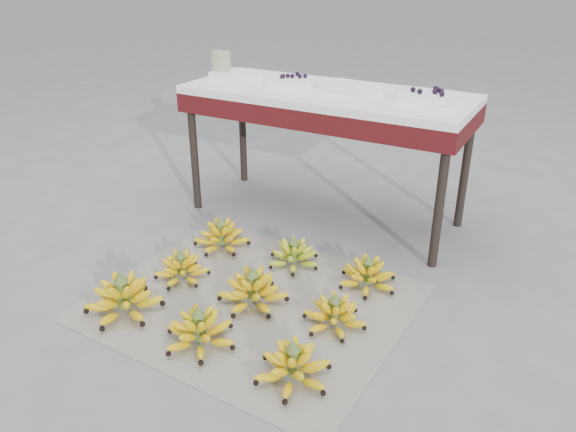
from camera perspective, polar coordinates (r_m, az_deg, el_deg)
The scene contains 17 objects.
ground at distance 2.47m, azimuth -5.27°, elevation -7.65°, with size 60.00×60.00×0.00m, color slate.
newspaper_mat at distance 2.39m, azimuth -3.72°, elevation -8.66°, with size 1.25×1.05×0.01m, color beige.
bunch_front_left at distance 2.38m, azimuth -16.37°, elevation -8.04°, with size 0.37×0.37×0.19m.
bunch_front_center at distance 2.15m, azimuth -8.94°, elevation -11.47°, with size 0.28×0.28×0.17m.
bunch_front_right at distance 1.97m, azimuth 0.52°, elevation -14.99°, with size 0.33×0.33×0.16m.
bunch_mid_left at distance 2.56m, azimuth -10.73°, elevation -5.28°, with size 0.28×0.28×0.15m.
bunch_mid_center at distance 2.35m, azimuth -3.59°, elevation -7.59°, with size 0.31×0.31×0.18m.
bunch_mid_right at distance 2.22m, azimuth 4.73°, elevation -9.96°, with size 0.30×0.30×0.15m.
bunch_back_left at distance 2.79m, azimuth -6.76°, elevation -2.10°, with size 0.36×0.36×0.16m.
bunch_back_center at distance 2.62m, azimuth 0.58°, elevation -3.98°, with size 0.32×0.32×0.15m.
bunch_back_right at distance 2.48m, azimuth 8.09°, elevation -5.98°, with size 0.33×0.33×0.16m.
vendor_table at distance 2.92m, azimuth 3.94°, elevation 11.11°, with size 1.46×0.59×0.70m.
tray_far_left at distance 3.18m, azimuth -5.39°, elevation 14.09°, with size 0.24×0.17×0.04m.
tray_left at distance 3.00m, azimuth 0.67°, elevation 13.52°, with size 0.26×0.20×0.06m.
tray_right at distance 2.87m, azimuth 6.39°, elevation 12.82°, with size 0.27×0.21×0.04m.
tray_far_right at distance 2.74m, azimuth 14.22°, elevation 11.66°, with size 0.26×0.19×0.07m.
glass_jar at distance 3.22m, azimuth -6.79°, elevation 15.05°, with size 0.11×0.11×0.14m, color beige.
Camera 1 is at (1.19, -1.69, 1.34)m, focal length 35.00 mm.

